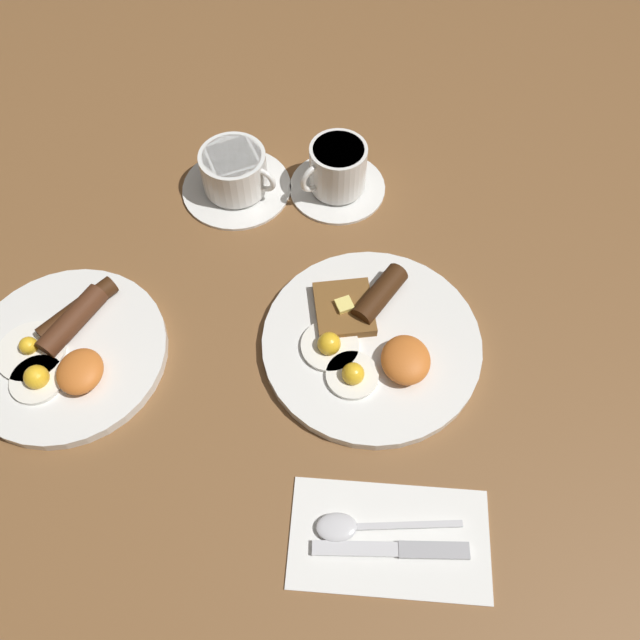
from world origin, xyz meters
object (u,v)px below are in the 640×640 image
object	(u,v)px
teacup_near	(337,172)
spoon	(353,527)
teacup_far	(235,175)
breakfast_plate_far	(67,351)
breakfast_plate_near	(371,341)
knife	(400,549)

from	to	relation	value
teacup_near	spoon	distance (m)	0.49
teacup_near	teacup_far	bearing A→B (deg)	90.34
breakfast_plate_far	teacup_near	size ratio (longest dim) A/B	1.74
breakfast_plate_far	teacup_near	world-z (taller)	teacup_near
breakfast_plate_near	spoon	distance (m)	0.23
breakfast_plate_far	knife	bearing A→B (deg)	-120.15
breakfast_plate_far	teacup_far	world-z (taller)	teacup_far
knife	spoon	distance (m)	0.05
teacup_near	breakfast_plate_far	bearing A→B (deg)	129.77
teacup_near	spoon	world-z (taller)	teacup_near
teacup_far	knife	size ratio (longest dim) A/B	0.97
breakfast_plate_far	spoon	bearing A→B (deg)	-120.81
knife	breakfast_plate_far	bearing A→B (deg)	-29.35
teacup_near	teacup_far	size ratio (longest dim) A/B	0.88
spoon	breakfast_plate_near	bearing A→B (deg)	-98.85
breakfast_plate_near	spoon	bearing A→B (deg)	173.19
breakfast_plate_near	knife	xyz separation A→B (m)	(-0.25, -0.02, -0.01)
teacup_far	spoon	xyz separation A→B (m)	(-0.49, -0.16, -0.02)
teacup_near	knife	xyz separation A→B (m)	(-0.51, -0.06, -0.03)
breakfast_plate_far	spoon	xyz separation A→B (m)	(-0.21, -0.35, -0.00)
teacup_near	teacup_far	distance (m)	0.15
teacup_far	spoon	size ratio (longest dim) A/B	1.02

